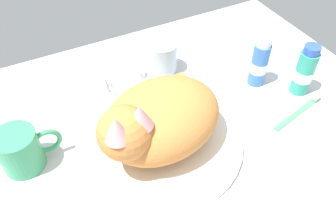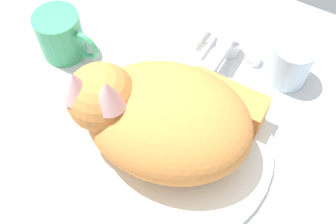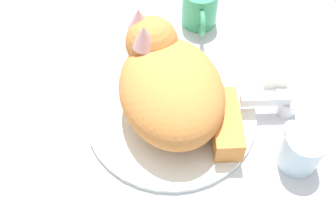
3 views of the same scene
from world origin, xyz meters
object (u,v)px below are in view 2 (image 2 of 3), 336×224
(faucet, at_px, (226,49))
(rinse_cup, at_px, (290,63))
(cat, at_px, (160,115))
(coffee_mug, at_px, (62,35))
(soap_bar, at_px, (188,31))

(faucet, height_order, rinse_cup, rinse_cup)
(cat, relative_size, rinse_cup, 3.56)
(faucet, xyz_separation_m, cat, (-0.01, -0.21, 0.06))
(coffee_mug, height_order, soap_bar, coffee_mug)
(coffee_mug, distance_m, rinse_cup, 0.39)
(coffee_mug, bearing_deg, faucet, 26.80)
(faucet, xyz_separation_m, rinse_cup, (0.11, 0.01, 0.02))
(coffee_mug, bearing_deg, rinse_cup, 21.17)
(faucet, height_order, cat, cat)
(faucet, relative_size, coffee_mug, 1.01)
(rinse_cup, bearing_deg, cat, -119.32)
(faucet, xyz_separation_m, coffee_mug, (-0.26, -0.13, 0.02))
(cat, bearing_deg, rinse_cup, 60.68)
(coffee_mug, relative_size, soap_bar, 1.86)
(cat, bearing_deg, coffee_mug, 162.58)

